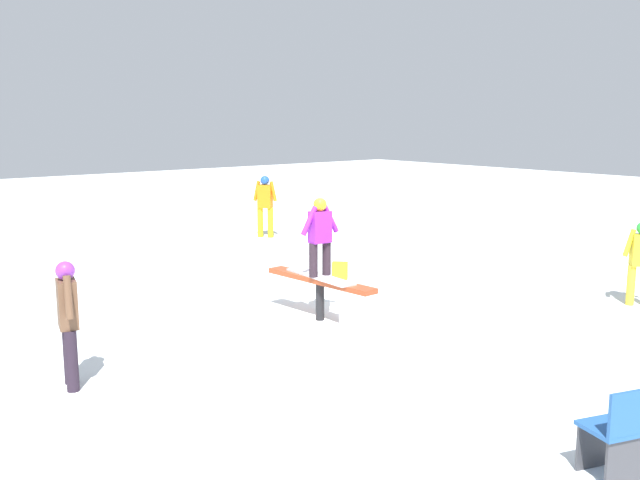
{
  "coord_description": "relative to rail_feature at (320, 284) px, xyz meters",
  "views": [
    {
      "loc": [
        -8.48,
        6.88,
        3.19
      ],
      "look_at": [
        0.0,
        0.0,
        1.29
      ],
      "focal_mm": 40.0,
      "sensor_mm": 36.0,
      "label": 1
    }
  ],
  "objects": [
    {
      "name": "rail_feature",
      "position": [
        0.0,
        0.0,
        0.0
      ],
      "size": [
        2.23,
        0.44,
        0.69
      ],
      "rotation": [
        0.0,
        0.0,
        0.07
      ],
      "color": "black",
      "rests_on": "ground"
    },
    {
      "name": "backpack_on_snow",
      "position": [
        1.96,
        -2.09,
        -0.41
      ],
      "size": [
        0.37,
        0.37,
        0.34
      ],
      "primitive_type": "cube",
      "rotation": [
        0.0,
        0.0,
        3.9
      ],
      "color": "yellow",
      "rests_on": "ground"
    },
    {
      "name": "ground_plane",
      "position": [
        0.0,
        0.0,
        -0.58
      ],
      "size": [
        60.0,
        60.0,
        0.0
      ],
      "primitive_type": "plane",
      "color": "white"
    },
    {
      "name": "bystander_brown",
      "position": [
        -0.34,
        4.09,
        0.28
      ],
      "size": [
        0.63,
        0.29,
        1.53
      ],
      "rotation": [
        0.0,
        0.0,
        2.89
      ],
      "color": "#2A1F2C",
      "rests_on": "ground"
    },
    {
      "name": "snow_kicker_ramp",
      "position": [
        -2.08,
        -0.15,
        -0.33
      ],
      "size": [
        1.9,
        1.63,
        0.5
      ],
      "primitive_type": "cube",
      "rotation": [
        0.0,
        0.0,
        0.07
      ],
      "color": "white",
      "rests_on": "ground"
    },
    {
      "name": "main_rider_on_rail",
      "position": [
        0.0,
        0.0,
        0.71
      ],
      "size": [
        1.51,
        0.71,
        1.26
      ],
      "rotation": [
        0.0,
        0.0,
        -0.06
      ],
      "color": "silver",
      "rests_on": "rail_feature"
    },
    {
      "name": "folding_chair",
      "position": [
        -5.54,
        1.15,
        -0.17
      ],
      "size": [
        0.55,
        0.55,
        0.88
      ],
      "rotation": [
        0.0,
        0.0,
        1.26
      ],
      "color": "#3F3F44",
      "rests_on": "ground"
    },
    {
      "name": "bystander_orange",
      "position": [
        6.98,
        -3.8,
        0.34
      ],
      "size": [
        0.59,
        0.46,
        1.64
      ],
      "rotation": [
        0.0,
        0.0,
        0.63
      ],
      "color": "gold",
      "rests_on": "ground"
    }
  ]
}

